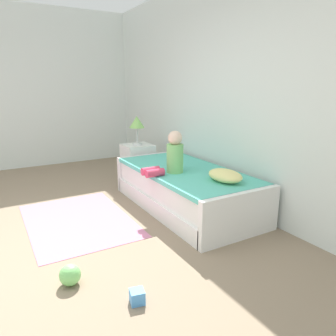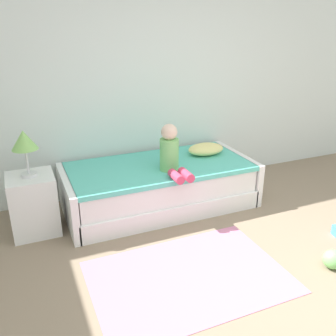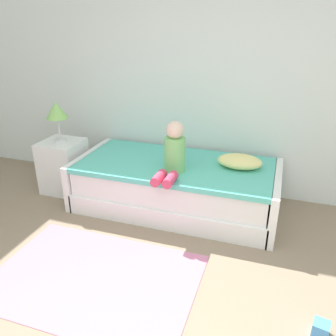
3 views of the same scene
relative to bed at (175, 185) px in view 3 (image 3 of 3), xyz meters
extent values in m
cube|color=silver|center=(0.35, 0.60, 1.20)|extent=(7.20, 0.10, 2.90)
cube|color=white|center=(0.00, 0.00, -0.15)|extent=(2.00, 1.00, 0.20)
cube|color=white|center=(0.00, 0.00, 0.08)|extent=(1.94, 0.94, 0.25)
cube|color=#59C6B2|center=(0.00, 0.00, 0.23)|extent=(1.98, 0.98, 0.05)
cube|color=white|center=(-1.02, 0.00, 0.00)|extent=(0.07, 1.00, 0.50)
cube|color=white|center=(1.02, 0.00, 0.00)|extent=(0.07, 1.00, 0.50)
cube|color=white|center=(-1.35, -0.04, 0.05)|extent=(0.44, 0.44, 0.60)
cylinder|color=silver|center=(-1.35, -0.04, 0.37)|extent=(0.15, 0.15, 0.03)
cylinder|color=silver|center=(-1.35, -0.04, 0.50)|extent=(0.02, 0.02, 0.24)
cone|color=#8CCC66|center=(-1.35, -0.04, 0.71)|extent=(0.24, 0.24, 0.18)
cylinder|color=#7FC672|center=(0.04, -0.18, 0.42)|extent=(0.20, 0.20, 0.34)
sphere|color=beige|center=(0.04, -0.18, 0.67)|extent=(0.17, 0.17, 0.17)
cylinder|color=#D83F60|center=(-0.01, -0.48, 0.30)|extent=(0.09, 0.22, 0.09)
cylinder|color=#D83F60|center=(0.10, -0.48, 0.30)|extent=(0.09, 0.22, 0.09)
ellipsoid|color=#F2E58C|center=(0.64, 0.10, 0.32)|extent=(0.44, 0.30, 0.13)
cube|color=pink|center=(-0.26, -1.30, -0.24)|extent=(1.60, 1.10, 0.01)
cube|color=#4C99E5|center=(1.39, -1.30, -0.20)|extent=(0.12, 0.12, 0.10)
camera|label=1|loc=(3.19, -2.09, 1.27)|focal=33.81mm
camera|label=2|loc=(-1.40, -3.53, 1.72)|focal=39.29mm
camera|label=3|loc=(0.97, -3.15, 1.64)|focal=36.96mm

